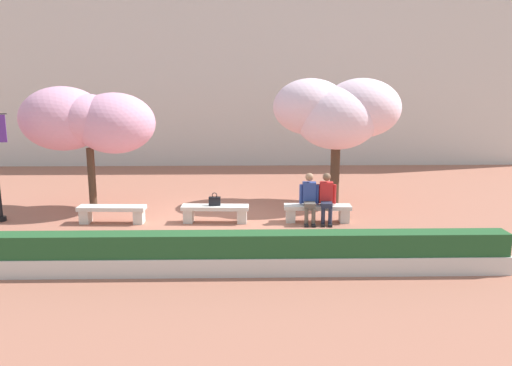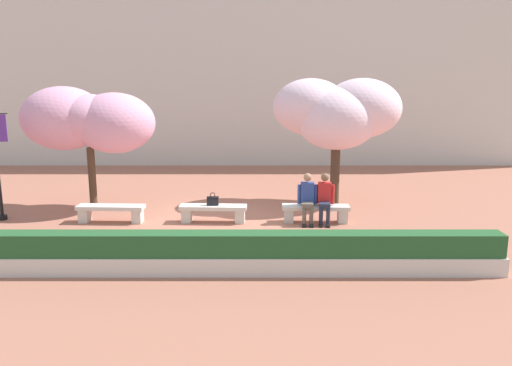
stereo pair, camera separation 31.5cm
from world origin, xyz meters
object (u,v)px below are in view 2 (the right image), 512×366
(stone_bench_west_end, at_px, (113,211))
(stone_bench_near_west, at_px, (215,211))
(person_seated_left, at_px, (309,197))
(cherry_tree_main, at_px, (339,112))
(person_seated_right, at_px, (326,197))
(cherry_tree_secondary, at_px, (90,120))
(stone_bench_center, at_px, (317,211))
(handbag, at_px, (215,200))

(stone_bench_west_end, distance_m, stone_bench_near_west, 2.66)
(person_seated_left, relative_size, cherry_tree_main, 0.34)
(stone_bench_near_west, distance_m, person_seated_right, 2.90)
(person_seated_right, distance_m, cherry_tree_secondary, 6.92)
(person_seated_left, bearing_deg, stone_bench_near_west, 178.74)
(cherry_tree_secondary, bearing_deg, person_seated_left, -14.55)
(stone_bench_west_end, height_order, stone_bench_near_west, same)
(stone_bench_near_west, distance_m, stone_bench_center, 2.66)
(stone_bench_near_west, height_order, handbag, handbag)
(person_seated_right, xyz_separation_m, cherry_tree_main, (0.60, 2.21, 2.02))
(person_seated_right, height_order, cherry_tree_secondary, cherry_tree_secondary)
(person_seated_right, height_order, cherry_tree_main, cherry_tree_main)
(stone_bench_center, height_order, person_seated_right, person_seated_right)
(stone_bench_west_end, distance_m, cherry_tree_main, 6.93)
(person_seated_left, bearing_deg, cherry_tree_main, 64.83)
(stone_bench_center, distance_m, person_seated_left, 0.46)
(stone_bench_near_west, distance_m, person_seated_left, 2.47)
(stone_bench_west_end, distance_m, person_seated_left, 5.11)
(stone_bench_west_end, distance_m, stone_bench_center, 5.32)
(handbag, relative_size, cherry_tree_secondary, 0.09)
(stone_bench_west_end, xyz_separation_m, stone_bench_center, (5.32, 0.00, 0.00))
(stone_bench_near_west, height_order, stone_bench_center, same)
(stone_bench_near_west, bearing_deg, cherry_tree_main, 31.82)
(stone_bench_near_west, bearing_deg, stone_bench_west_end, 180.00)
(stone_bench_west_end, relative_size, stone_bench_center, 1.00)
(stone_bench_near_west, distance_m, cherry_tree_secondary, 4.51)
(stone_bench_near_west, xyz_separation_m, person_seated_right, (2.87, -0.05, 0.40))
(stone_bench_center, distance_m, cherry_tree_main, 3.34)
(stone_bench_near_west, relative_size, cherry_tree_secondary, 0.46)
(cherry_tree_main, height_order, cherry_tree_secondary, cherry_tree_main)
(person_seated_left, relative_size, handbag, 3.81)
(stone_bench_west_end, xyz_separation_m, person_seated_left, (5.09, -0.05, 0.40))
(stone_bench_west_end, height_order, handbag, handbag)
(stone_bench_near_west, bearing_deg, handbag, 113.71)
(cherry_tree_main, bearing_deg, person_seated_left, -115.17)
(stone_bench_near_west, distance_m, cherry_tree_main, 4.75)
(stone_bench_west_end, xyz_separation_m, cherry_tree_main, (6.13, 2.15, 2.42))
(stone_bench_near_west, xyz_separation_m, stone_bench_center, (2.66, 0.00, 0.00))
(cherry_tree_secondary, bearing_deg, cherry_tree_main, 5.14)
(person_seated_left, xyz_separation_m, cherry_tree_secondary, (-6.05, 1.57, 1.83))
(stone_bench_west_end, xyz_separation_m, stone_bench_near_west, (2.66, 0.00, 0.00))
(stone_bench_west_end, distance_m, person_seated_right, 5.55)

